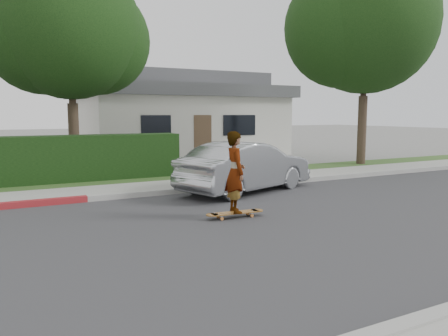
{
  "coord_description": "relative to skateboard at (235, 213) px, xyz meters",
  "views": [
    {
      "loc": [
        -0.9,
        -6.85,
        2.16
      ],
      "look_at": [
        3.42,
        1.41,
        1.0
      ],
      "focal_mm": 35.0,
      "sensor_mm": 36.0,
      "label": 1
    }
  ],
  "objects": [
    {
      "name": "skateboarder",
      "position": [
        0.0,
        -0.0,
        0.86
      ],
      "size": [
        0.51,
        0.68,
        1.68
      ],
      "primitive_type": "imported",
      "rotation": [
        0.0,
        0.0,
        1.37
      ],
      "color": "white",
      "rests_on": "skateboard"
    },
    {
      "name": "planting_strip",
      "position": [
        -3.42,
        5.69,
        -0.06
      ],
      "size": [
        60.0,
        1.6,
        0.1
      ],
      "primitive_type": "cube",
      "color": "#2D4C1E",
      "rests_on": "ground"
    },
    {
      "name": "skateboard",
      "position": [
        0.0,
        0.0,
        0.0
      ],
      "size": [
        1.29,
        0.34,
        0.12
      ],
      "rotation": [
        0.0,
        0.0,
        -0.07
      ],
      "color": "#BB6F33",
      "rests_on": "ground"
    },
    {
      "name": "road",
      "position": [
        -3.42,
        -0.91,
        -0.11
      ],
      "size": [
        60.0,
        8.0,
        0.01
      ],
      "primitive_type": "cube",
      "color": "#2D2D30",
      "rests_on": "ground"
    },
    {
      "name": "house",
      "position": [
        4.58,
        15.08,
        1.98
      ],
      "size": [
        10.6,
        8.6,
        4.3
      ],
      "color": "beige",
      "rests_on": "ground"
    },
    {
      "name": "ground",
      "position": [
        -3.42,
        -0.91,
        -0.11
      ],
      "size": [
        120.0,
        120.0,
        0.0
      ],
      "primitive_type": "plane",
      "color": "slate",
      "rests_on": "ground"
    },
    {
      "name": "tree_center",
      "position": [
        -1.93,
        8.28,
        4.79
      ],
      "size": [
        5.66,
        4.84,
        7.44
      ],
      "color": "#33261C",
      "rests_on": "ground"
    },
    {
      "name": "car_silver",
      "position": [
        1.79,
        2.59,
        0.59
      ],
      "size": [
        4.49,
        2.79,
        1.4
      ],
      "primitive_type": "imported",
      "rotation": [
        0.0,
        0.0,
        1.91
      ],
      "color": "#A5A8AC",
      "rests_on": "ground"
    },
    {
      "name": "curb_far",
      "position": [
        -3.42,
        3.19,
        -0.04
      ],
      "size": [
        60.0,
        0.2,
        0.15
      ],
      "primitive_type": "cube",
      "color": "#9E9E99",
      "rests_on": "ground"
    },
    {
      "name": "sidewalk_far",
      "position": [
        -3.42,
        4.09,
        -0.05
      ],
      "size": [
        60.0,
        1.6,
        0.12
      ],
      "primitive_type": "cube",
      "color": "gray",
      "rests_on": "ground"
    },
    {
      "name": "tree_right",
      "position": [
        9.07,
        5.78,
        5.51
      ],
      "size": [
        6.32,
        5.6,
        8.56
      ],
      "color": "#33261C",
      "rests_on": "ground"
    }
  ]
}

